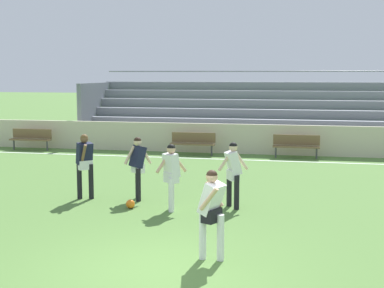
# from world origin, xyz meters

# --- Properties ---
(ground_plane) EXTENTS (160.00, 160.00, 0.00)m
(ground_plane) POSITION_xyz_m (0.00, 0.00, 0.00)
(ground_plane) COLOR #517A38
(field_line_sideline) EXTENTS (44.00, 0.12, 0.01)m
(field_line_sideline) POSITION_xyz_m (0.00, 12.19, 0.00)
(field_line_sideline) COLOR white
(field_line_sideline) RESTS_ON ground
(sideline_wall) EXTENTS (48.00, 0.16, 1.22)m
(sideline_wall) POSITION_xyz_m (0.00, 13.83, 0.61)
(sideline_wall) COLOR beige
(sideline_wall) RESTS_ON ground
(bleacher_stand) EXTENTS (19.88, 4.27, 3.41)m
(bleacher_stand) POSITION_xyz_m (2.15, 16.64, 1.50)
(bleacher_stand) COLOR #9EA3AD
(bleacher_stand) RESTS_ON ground
(bench_far_right) EXTENTS (1.80, 0.40, 0.90)m
(bench_far_right) POSITION_xyz_m (1.95, 13.11, 0.55)
(bench_far_right) COLOR brown
(bench_far_right) RESTS_ON ground
(bench_centre_sideline) EXTENTS (1.80, 0.40, 0.90)m
(bench_centre_sideline) POSITION_xyz_m (-2.15, 13.11, 0.55)
(bench_centre_sideline) COLOR brown
(bench_centre_sideline) RESTS_ON ground
(bench_near_wall_gap) EXTENTS (1.80, 0.40, 0.90)m
(bench_near_wall_gap) POSITION_xyz_m (-9.28, 13.11, 0.55)
(bench_near_wall_gap) COLOR brown
(bench_near_wall_gap) RESTS_ON ground
(player_white_challenging) EXTENTS (0.71, 0.47, 1.61)m
(player_white_challenging) POSITION_xyz_m (-0.81, 4.06, 0.95)
(player_white_challenging) COLOR white
(player_white_challenging) RESTS_ON ground
(player_dark_deep_cover) EXTENTS (0.70, 0.52, 1.65)m
(player_dark_deep_cover) POSITION_xyz_m (-1.94, 4.99, 0.98)
(player_dark_deep_cover) COLOR black
(player_dark_deep_cover) RESTS_ON ground
(player_dark_on_ball) EXTENTS (0.48, 0.66, 1.71)m
(player_dark_on_ball) POSITION_xyz_m (-3.32, 4.80, 1.02)
(player_dark_on_ball) COLOR black
(player_dark_on_ball) RESTS_ON ground
(player_white_dropping_back) EXTENTS (0.51, 0.64, 1.62)m
(player_white_dropping_back) POSITION_xyz_m (0.74, 0.76, 0.95)
(player_white_dropping_back) COLOR white
(player_white_dropping_back) RESTS_ON ground
(player_white_wide_left) EXTENTS (0.73, 0.50, 1.62)m
(player_white_wide_left) POSITION_xyz_m (0.60, 4.63, 0.96)
(player_white_wide_left) COLOR black
(player_white_wide_left) RESTS_ON ground
(soccer_ball) EXTENTS (0.22, 0.22, 0.22)m
(soccer_ball) POSITION_xyz_m (-1.84, 4.05, 0.11)
(soccer_ball) COLOR orange
(soccer_ball) RESTS_ON ground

